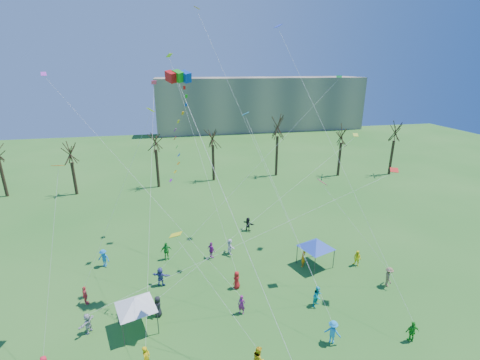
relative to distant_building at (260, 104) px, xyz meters
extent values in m
cube|color=gray|center=(0.00, 0.00, 0.00)|extent=(60.00, 14.00, 15.00)
cylinder|color=black|center=(-50.74, -45.82, -4.72)|extent=(0.44, 0.44, 5.56)
cylinder|color=black|center=(-40.89, -47.02, -5.04)|extent=(0.44, 0.44, 4.92)
cylinder|color=black|center=(-28.91, -46.25, -4.48)|extent=(0.44, 0.44, 6.04)
cylinder|color=black|center=(-19.92, -44.78, -4.49)|extent=(0.44, 0.44, 6.01)
cylinder|color=black|center=(-8.85, -44.40, -4.04)|extent=(0.44, 0.44, 6.92)
cylinder|color=black|center=(1.73, -46.73, -4.60)|extent=(0.44, 0.44, 5.81)
cylinder|color=black|center=(10.98, -47.90, -4.49)|extent=(0.44, 0.44, 6.02)
cube|color=red|center=(-26.20, -72.78, 10.02)|extent=(0.85, 1.11, 0.94)
cube|color=#15A118|center=(-25.70, -72.78, 10.02)|extent=(0.85, 1.11, 0.94)
cube|color=#0E39B6|center=(-25.21, -72.78, 10.02)|extent=(0.85, 1.11, 0.94)
cylinder|color=white|center=(-23.10, -78.91, 2.08)|extent=(0.02, 0.02, 19.62)
cylinder|color=#3F3F44|center=(-30.54, -78.48, -6.54)|extent=(0.08, 0.08, 1.91)
cylinder|color=#3F3F44|center=(-28.28, -77.79, -6.54)|extent=(0.08, 0.08, 1.91)
cylinder|color=#3F3F44|center=(-31.23, -76.21, -6.54)|extent=(0.08, 0.08, 1.91)
cylinder|color=#3F3F44|center=(-28.97, -75.53, -6.54)|extent=(0.08, 0.08, 1.91)
pyramid|color=white|center=(-29.75, -77.00, -5.18)|extent=(3.48, 3.48, 0.82)
cylinder|color=#3F3F44|center=(-14.49, -73.55, -6.52)|extent=(0.08, 0.08, 1.96)
cylinder|color=#3F3F44|center=(-12.20, -72.73, -6.52)|extent=(0.08, 0.08, 1.96)
cylinder|color=#3F3F44|center=(-15.31, -71.26, -6.52)|extent=(0.08, 0.08, 1.96)
cylinder|color=#3F3F44|center=(-13.02, -70.44, -6.52)|extent=(0.08, 0.08, 1.96)
pyramid|color=#2545B9|center=(-13.76, -71.99, -5.12)|extent=(3.52, 3.52, 0.84)
imported|color=#DFB30B|center=(-28.92, -80.69, -6.61)|extent=(0.63, 0.76, 1.77)
imported|color=yellow|center=(-22.02, -82.15, -6.60)|extent=(0.74, 0.92, 1.80)
imported|color=#1C93E3|center=(-16.46, -81.06, -6.62)|extent=(1.30, 1.21, 1.76)
imported|color=green|center=(-10.98, -82.07, -6.70)|extent=(0.98, 0.51, 1.60)
imported|color=silver|center=(-33.22, -76.62, -6.71)|extent=(1.12, 1.51, 1.58)
imported|color=black|center=(-28.33, -75.89, -6.65)|extent=(0.69, 0.92, 1.71)
imported|color=#88226E|center=(-22.01, -76.97, -6.70)|extent=(0.70, 0.63, 1.61)
imported|color=#0DA8BC|center=(-15.88, -77.32, -6.62)|extent=(1.07, 1.01, 1.75)
imported|color=olive|center=(-8.81, -76.25, -6.59)|extent=(1.06, 1.34, 1.82)
imported|color=#F7525B|center=(-34.07, -73.35, -6.69)|extent=(0.81, 1.03, 1.63)
imported|color=#4A50A0|center=(-28.19, -72.05, -6.64)|extent=(1.68, 1.05, 1.72)
imported|color=red|center=(-21.76, -73.82, -6.69)|extent=(0.92, 0.93, 1.62)
imported|color=orange|center=(-14.93, -71.88, -6.69)|extent=(0.65, 0.70, 1.62)
imported|color=#FFF31A|center=(-9.81, -72.85, -6.71)|extent=(0.92, 0.97, 1.58)
imported|color=blue|center=(-33.55, -67.96, -6.61)|extent=(1.32, 1.08, 1.77)
imported|color=green|center=(-27.71, -67.94, -6.57)|extent=(1.17, 0.71, 1.85)
imported|color=white|center=(-21.36, -68.21, -6.67)|extent=(0.82, 1.61, 1.66)
imported|color=black|center=(-18.39, -63.62, -6.69)|extent=(1.34, 1.45, 1.61)
imported|color=#A3289C|center=(-23.31, -68.61, -6.64)|extent=(0.91, 1.08, 1.73)
cube|color=orange|center=(-33.49, -75.90, 4.88)|extent=(0.60, 0.73, 0.20)
cylinder|color=white|center=(-34.22, -77.98, -0.66)|extent=(0.01, 0.01, 11.56)
cube|color=#F7297B|center=(-27.64, -66.27, 9.35)|extent=(0.50, 0.56, 0.35)
cylinder|color=white|center=(-28.28, -73.48, 1.58)|extent=(0.01, 0.01, 20.96)
cube|color=yellow|center=(-26.60, -77.84, 0.32)|extent=(0.89, 0.78, 0.27)
cylinder|color=white|center=(-24.31, -79.99, -2.94)|extent=(0.01, 0.01, 8.78)
cube|color=teal|center=(-20.13, -69.62, 6.86)|extent=(0.69, 0.63, 0.30)
cylinder|color=white|center=(-18.30, -75.34, 0.33)|extent=(0.01, 0.01, 17.45)
cube|color=blue|center=(-15.39, -63.13, 14.46)|extent=(0.84, 0.75, 0.37)
cylinder|color=white|center=(-13.19, -72.60, 4.13)|extent=(0.01, 0.01, 28.09)
cube|color=red|center=(-10.23, -76.65, 3.34)|extent=(0.86, 0.92, 0.17)
cylinder|color=white|center=(-21.72, -76.63, -1.43)|extent=(0.01, 0.01, 24.74)
cube|color=#B1CE30|center=(-8.22, -67.46, 4.13)|extent=(0.65, 0.74, 0.25)
cylinder|color=white|center=(-18.27, -71.68, -1.04)|extent=(0.01, 0.01, 23.96)
cube|color=#B939C7|center=(-37.95, -61.30, 10.01)|extent=(0.62, 0.67, 0.36)
cylinder|color=white|center=(-29.98, -69.14, 1.91)|extent=(0.01, 0.01, 27.38)
cube|color=#FF9F0D|center=(-23.27, -62.28, 15.96)|extent=(0.61, 0.51, 0.27)
cylinder|color=white|center=(-19.57, -69.80, 4.88)|extent=(0.01, 0.01, 27.46)
cube|color=#EE2759|center=(-14.53, -73.71, 1.68)|extent=(0.69, 0.61, 0.47)
cylinder|color=white|center=(-11.67, -74.98, -2.26)|extent=(0.01, 0.01, 9.76)
cube|color=#F5FF1A|center=(-27.83, -71.65, 7.63)|extent=(0.67, 0.64, 0.35)
cylinder|color=white|center=(-30.95, -72.50, 0.72)|extent=(0.01, 0.01, 14.91)
cube|color=#19C1AB|center=(-10.40, -67.05, 9.77)|extent=(0.78, 0.83, 0.22)
cylinder|color=white|center=(-19.29, -69.55, 1.78)|extent=(0.01, 0.01, 24.17)
cube|color=#A6D832|center=(-26.11, -60.92, 11.74)|extent=(0.73, 0.74, 0.39)
cylinder|color=white|center=(-23.94, -67.37, 2.77)|extent=(0.01, 0.01, 22.20)
camera|label=1|loc=(-26.48, -97.70, 10.78)|focal=25.00mm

